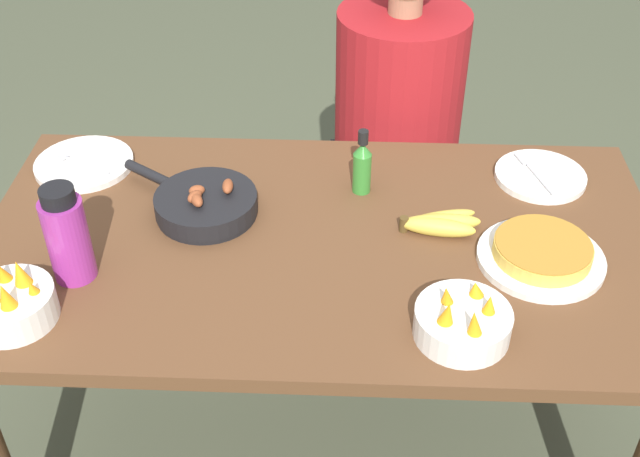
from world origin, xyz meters
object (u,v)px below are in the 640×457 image
(fruit_bowl_citrus, at_px, (463,322))
(person_figure, at_px, (395,161))
(frittata_plate_center, at_px, (542,254))
(empty_plate_far_left, at_px, (84,164))
(fruit_bowl_mango, at_px, (10,303))
(skillet, at_px, (205,204))
(hot_sauce_bottle, at_px, (362,165))
(banana_bunch, at_px, (438,223))
(water_bottle, at_px, (67,236))
(empty_plate_near_front, at_px, (540,176))

(fruit_bowl_citrus, bearing_deg, person_figure, 95.00)
(frittata_plate_center, height_order, fruit_bowl_citrus, fruit_bowl_citrus)
(empty_plate_far_left, distance_m, fruit_bowl_mango, 0.53)
(skillet, height_order, hot_sauce_bottle, hot_sauce_bottle)
(banana_bunch, distance_m, skillet, 0.53)
(frittata_plate_center, xyz_separation_m, empty_plate_far_left, (-1.06, 0.32, -0.01))
(fruit_bowl_mango, bearing_deg, water_bottle, 57.55)
(fruit_bowl_mango, height_order, person_figure, person_figure)
(fruit_bowl_citrus, bearing_deg, hot_sauce_bottle, 112.19)
(banana_bunch, bearing_deg, fruit_bowl_mango, -159.66)
(hot_sauce_bottle, xyz_separation_m, person_figure, (0.11, 0.48, -0.30))
(empty_plate_far_left, distance_m, fruit_bowl_citrus, 1.03)
(empty_plate_near_front, relative_size, empty_plate_far_left, 0.91)
(skillet, bearing_deg, empty_plate_far_left, 5.57)
(frittata_plate_center, distance_m, fruit_bowl_citrus, 0.29)
(skillet, distance_m, frittata_plate_center, 0.75)
(empty_plate_near_front, height_order, empty_plate_far_left, same)
(empty_plate_far_left, bearing_deg, fruit_bowl_mango, -88.89)
(fruit_bowl_mango, bearing_deg, skillet, 47.85)
(empty_plate_near_front, xyz_separation_m, person_figure, (-0.32, 0.41, -0.24))
(empty_plate_near_front, distance_m, fruit_bowl_citrus, 0.59)
(fruit_bowl_mango, xyz_separation_m, fruit_bowl_citrus, (0.86, -0.01, -0.01))
(skillet, bearing_deg, frittata_plate_center, -156.53)
(fruit_bowl_mango, distance_m, hot_sauce_bottle, 0.81)
(fruit_bowl_citrus, relative_size, hot_sauce_bottle, 1.13)
(skillet, bearing_deg, person_figure, -94.17)
(skillet, height_order, fruit_bowl_citrus, fruit_bowl_citrus)
(fruit_bowl_citrus, height_order, person_figure, person_figure)
(frittata_plate_center, relative_size, empty_plate_far_left, 1.11)
(banana_bunch, distance_m, frittata_plate_center, 0.23)
(empty_plate_near_front, xyz_separation_m, fruit_bowl_mango, (-1.10, -0.52, 0.03))
(fruit_bowl_mango, bearing_deg, banana_bunch, 20.34)
(banana_bunch, relative_size, fruit_bowl_mango, 1.07)
(skillet, bearing_deg, empty_plate_near_front, -133.47)
(frittata_plate_center, bearing_deg, fruit_bowl_citrus, -130.21)
(empty_plate_near_front, bearing_deg, frittata_plate_center, -99.61)
(frittata_plate_center, bearing_deg, person_figure, 110.55)
(person_figure, bearing_deg, hot_sauce_bottle, -102.65)
(skillet, xyz_separation_m, person_figure, (0.46, 0.58, -0.26))
(frittata_plate_center, bearing_deg, skillet, 169.34)
(person_figure, bearing_deg, banana_bunch, -84.35)
(banana_bunch, xyz_separation_m, skillet, (-0.52, 0.04, 0.01))
(banana_bunch, xyz_separation_m, water_bottle, (-0.76, -0.18, 0.08))
(skillet, xyz_separation_m, empty_plate_far_left, (-0.33, 0.18, -0.02))
(skillet, bearing_deg, fruit_bowl_citrus, -179.38)
(frittata_plate_center, bearing_deg, banana_bunch, 154.87)
(fruit_bowl_mango, relative_size, hot_sauce_bottle, 1.06)
(skillet, distance_m, hot_sauce_bottle, 0.37)
(banana_bunch, distance_m, water_bottle, 0.78)
(frittata_plate_center, bearing_deg, empty_plate_near_front, 80.39)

